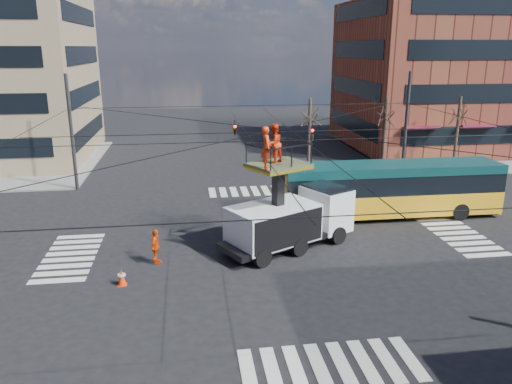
% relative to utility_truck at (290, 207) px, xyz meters
% --- Properties ---
extents(ground, '(120.00, 120.00, 0.00)m').
position_rel_utility_truck_xyz_m(ground, '(-0.72, 0.19, -2.06)').
color(ground, black).
rests_on(ground, ground).
extents(sidewalk_ne, '(18.00, 18.00, 0.12)m').
position_rel_utility_truck_xyz_m(sidewalk_ne, '(20.28, 21.19, -2.00)').
color(sidewalk_ne, slate).
rests_on(sidewalk_ne, ground).
extents(crosswalks, '(22.40, 22.40, 0.02)m').
position_rel_utility_truck_xyz_m(crosswalks, '(-0.72, 0.19, -2.05)').
color(crosswalks, silver).
rests_on(crosswalks, ground).
extents(building_ne, '(20.06, 16.06, 14.00)m').
position_rel_utility_truck_xyz_m(building_ne, '(21.26, 24.17, 4.94)').
color(building_ne, maroon).
rests_on(building_ne, ground).
extents(overhead_network, '(24.24, 24.24, 8.00)m').
position_rel_utility_truck_xyz_m(overhead_network, '(-0.79, 0.59, 2.23)').
color(overhead_network, '#2D2D30').
rests_on(overhead_network, ground).
extents(tree_a, '(2.00, 2.00, 6.00)m').
position_rel_utility_truck_xyz_m(tree_a, '(4.28, 13.69, 2.57)').
color(tree_a, '#382B21').
rests_on(tree_a, ground).
extents(tree_b, '(2.00, 2.00, 6.00)m').
position_rel_utility_truck_xyz_m(tree_b, '(10.28, 13.69, 2.57)').
color(tree_b, '#382B21').
rests_on(tree_b, ground).
extents(tree_c, '(2.00, 2.00, 6.00)m').
position_rel_utility_truck_xyz_m(tree_c, '(16.28, 13.69, 2.57)').
color(tree_c, '#382B21').
rests_on(tree_c, ground).
extents(utility_truck, '(7.26, 5.31, 6.32)m').
position_rel_utility_truck_xyz_m(utility_truck, '(0.00, 0.00, 0.00)').
color(utility_truck, black).
rests_on(utility_truck, ground).
extents(city_bus, '(12.88, 2.67, 3.20)m').
position_rel_utility_truck_xyz_m(city_bus, '(6.74, 3.74, -0.34)').
color(city_bus, orange).
rests_on(city_bus, ground).
extents(traffic_cone, '(0.36, 0.36, 0.73)m').
position_rel_utility_truck_xyz_m(traffic_cone, '(-7.88, -3.24, -1.70)').
color(traffic_cone, '#FA340A').
rests_on(traffic_cone, ground).
extents(worker_ground, '(0.60, 1.04, 1.67)m').
position_rel_utility_truck_xyz_m(worker_ground, '(-6.56, -1.20, -1.22)').
color(worker_ground, '#F04B0F').
rests_on(worker_ground, ground).
extents(flagger, '(1.05, 1.23, 1.65)m').
position_rel_utility_truck_xyz_m(flagger, '(1.97, 2.50, -1.23)').
color(flagger, '#FFA210').
rests_on(flagger, ground).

